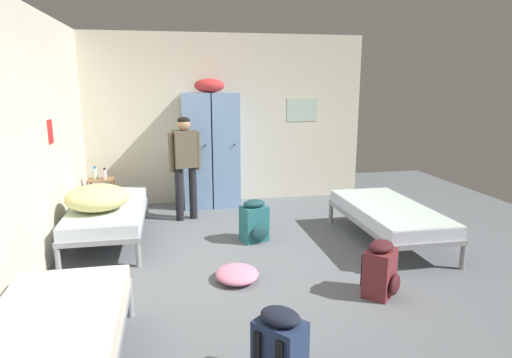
{
  "coord_description": "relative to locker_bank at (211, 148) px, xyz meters",
  "views": [
    {
      "loc": [
        -0.91,
        -4.44,
        2.02
      ],
      "look_at": [
        0.0,
        0.29,
        0.95
      ],
      "focal_mm": 30.83,
      "sensor_mm": 36.0,
      "label": 1
    }
  ],
  "objects": [
    {
      "name": "bed_right",
      "position": [
        2.05,
        -2.16,
        -0.59
      ],
      "size": [
        0.9,
        1.9,
        0.49
      ],
      "color": "gray",
      "rests_on": "ground_plane"
    },
    {
      "name": "ground_plane",
      "position": [
        0.29,
        -2.65,
        -0.97
      ],
      "size": [
        9.37,
        9.37,
        0.0
      ],
      "primitive_type": "plane",
      "color": "slate"
    },
    {
      "name": "clothes_pile_pink",
      "position": [
        -0.01,
        -2.89,
        -0.9
      ],
      "size": [
        0.45,
        0.5,
        0.13
      ],
      "color": "pink",
      "rests_on": "ground_plane"
    },
    {
      "name": "shelf_unit",
      "position": [
        -1.71,
        -0.21,
        -0.62
      ],
      "size": [
        0.38,
        0.3,
        0.57
      ],
      "color": "brown",
      "rests_on": "ground_plane"
    },
    {
      "name": "bed_left_rear",
      "position": [
        -1.46,
        -1.42,
        -0.59
      ],
      "size": [
        0.9,
        1.9,
        0.49
      ],
      "color": "gray",
      "rests_on": "ground_plane"
    },
    {
      "name": "locker_bank",
      "position": [
        0.0,
        0.0,
        0.0
      ],
      "size": [
        0.9,
        0.55,
        2.07
      ],
      "color": "#7A9ECC",
      "rests_on": "ground_plane"
    },
    {
      "name": "bedding_heap",
      "position": [
        -1.54,
        -1.67,
        -0.32
      ],
      "size": [
        0.75,
        0.72,
        0.31
      ],
      "color": "#D1C67F",
      "rests_on": "bed_left_rear"
    },
    {
      "name": "person_traveler",
      "position": [
        -0.44,
        -0.68,
        -0.05
      ],
      "size": [
        0.47,
        0.28,
        1.53
      ],
      "color": "black",
      "rests_on": "ground_plane"
    },
    {
      "name": "backpack_maroon",
      "position": [
        1.3,
        -3.47,
        -0.71
      ],
      "size": [
        0.42,
        0.42,
        0.55
      ],
      "color": "maroon",
      "rests_on": "ground_plane"
    },
    {
      "name": "water_bottle",
      "position": [
        -1.79,
        -0.19,
        -0.31
      ],
      "size": [
        0.07,
        0.07,
        0.2
      ],
      "color": "silver",
      "rests_on": "shelf_unit"
    },
    {
      "name": "backpack_teal",
      "position": [
        0.38,
        -1.79,
        -0.71
      ],
      "size": [
        0.38,
        0.39,
        0.55
      ],
      "color": "#23666B",
      "rests_on": "ground_plane"
    },
    {
      "name": "lotion_bottle",
      "position": [
        -1.64,
        -0.25,
        -0.32
      ],
      "size": [
        0.06,
        0.06,
        0.18
      ],
      "color": "beige",
      "rests_on": "shelf_unit"
    },
    {
      "name": "room_backdrop",
      "position": [
        -0.99,
        -1.33,
        0.43
      ],
      "size": [
        4.72,
        5.92,
        2.79
      ],
      "color": "beige",
      "rests_on": "ground_plane"
    },
    {
      "name": "backpack_navy",
      "position": [
        0.05,
        -4.52,
        -0.71
      ],
      "size": [
        0.42,
        0.41,
        0.55
      ],
      "color": "navy",
      "rests_on": "ground_plane"
    },
    {
      "name": "bed_left_front",
      "position": [
        -1.46,
        -4.35,
        -0.59
      ],
      "size": [
        0.9,
        1.9,
        0.49
      ],
      "color": "gray",
      "rests_on": "ground_plane"
    }
  ]
}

